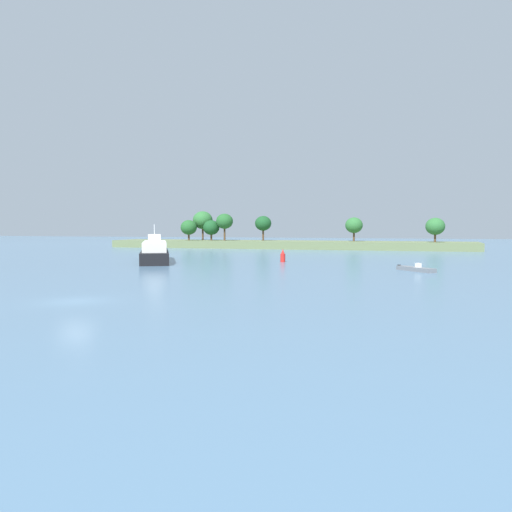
% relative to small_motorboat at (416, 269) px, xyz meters
% --- Properties ---
extents(ground_plane, '(400.00, 400.00, 0.00)m').
position_rel_small_motorboat_xyz_m(ground_plane, '(-22.45, -32.44, -0.26)').
color(ground_plane, slate).
extents(treeline_island, '(84.01, 12.57, 8.81)m').
position_rel_small_motorboat_xyz_m(treeline_island, '(-30.24, 57.68, 1.54)').
color(treeline_island, '#66754C').
rests_on(treeline_island, ground).
extents(small_motorboat, '(4.48, 5.09, 0.97)m').
position_rel_small_motorboat_xyz_m(small_motorboat, '(0.00, 0.00, 0.00)').
color(small_motorboat, slate).
rests_on(small_motorboat, ground).
extents(white_riverboat, '(11.86, 18.51, 5.40)m').
position_rel_small_motorboat_xyz_m(white_riverboat, '(-36.61, 6.88, 1.11)').
color(white_riverboat, black).
rests_on(white_riverboat, ground).
extents(channel_buoy_red, '(0.70, 0.70, 1.90)m').
position_rel_small_motorboat_xyz_m(channel_buoy_red, '(-18.35, 11.00, 0.55)').
color(channel_buoy_red, red).
rests_on(channel_buoy_red, ground).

